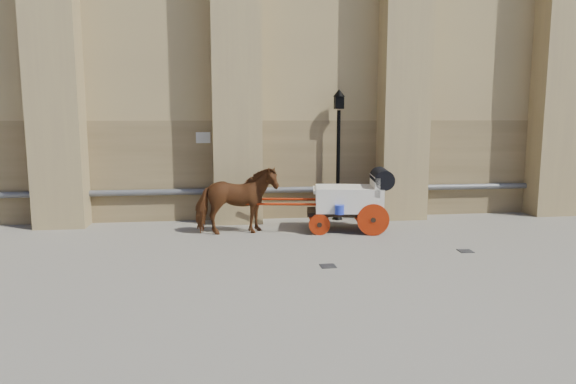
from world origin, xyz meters
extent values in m
plane|color=#6B6659|center=(0.00, 0.00, 0.00)|extent=(90.00, 90.00, 0.00)
cube|color=#92794E|center=(2.00, 4.15, 1.50)|extent=(44.00, 0.35, 3.00)
cylinder|color=#59595B|center=(2.00, 3.88, 0.90)|extent=(42.00, 0.18, 0.18)
cube|color=beige|center=(-2.00, 3.97, 2.50)|extent=(0.42, 0.04, 0.32)
imported|color=brown|center=(-1.10, 2.02, 0.90)|extent=(2.22, 1.18, 1.80)
cube|color=black|center=(1.87, 2.05, 0.52)|extent=(2.20, 1.27, 0.11)
cube|color=white|center=(1.96, 2.03, 0.89)|extent=(1.96, 1.46, 0.66)
cube|color=white|center=(2.66, 1.92, 1.27)|extent=(0.33, 1.18, 0.52)
cube|color=white|center=(1.17, 2.17, 1.13)|extent=(0.50, 1.08, 0.09)
cylinder|color=black|center=(2.84, 1.89, 1.46)|extent=(0.72, 1.25, 0.53)
cylinder|color=#A92207|center=(2.47, 1.36, 0.42)|extent=(0.85, 0.20, 0.85)
cylinder|color=#A92207|center=(2.66, 2.51, 0.42)|extent=(0.85, 0.20, 0.85)
cylinder|color=#A92207|center=(1.07, 1.59, 0.28)|extent=(0.57, 0.15, 0.57)
cylinder|color=#A92207|center=(1.27, 2.74, 0.28)|extent=(0.57, 0.15, 0.57)
cylinder|color=#A92207|center=(0.26, 1.89, 0.80)|extent=(2.24, 0.44, 0.07)
cylinder|color=#A92207|center=(0.40, 2.73, 0.80)|extent=(2.24, 0.44, 0.07)
cylinder|color=blue|center=(1.57, 1.43, 0.71)|extent=(0.24, 0.24, 0.24)
cylinder|color=black|center=(2.02, 3.63, 1.65)|extent=(0.11, 0.11, 3.31)
cone|color=black|center=(2.02, 3.63, 0.17)|extent=(0.33, 0.33, 0.33)
cube|color=black|center=(2.02, 3.63, 3.54)|extent=(0.26, 0.26, 0.39)
cone|color=black|center=(2.02, 3.63, 3.81)|extent=(0.37, 0.37, 0.22)
cube|color=black|center=(0.71, -1.26, 0.01)|extent=(0.33, 0.33, 0.01)
cube|color=black|center=(4.15, -0.48, 0.01)|extent=(0.34, 0.34, 0.01)
camera|label=1|loc=(-1.45, -11.49, 3.11)|focal=32.00mm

